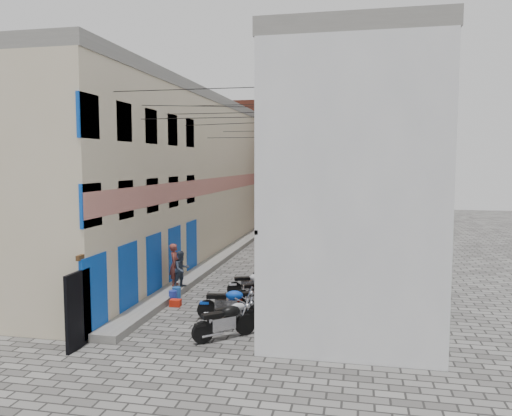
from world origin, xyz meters
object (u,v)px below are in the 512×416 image
Objects in this scene: person_b at (182,269)px; water_jug_near at (173,297)px; motorcycle_g at (268,277)px; motorcycle_e at (258,289)px; motorcycle_a at (224,319)px; motorcycle_c at (228,302)px; water_jug_far at (177,294)px; red_crate at (175,303)px; motorcycle_b at (233,313)px; motorcycle_d at (256,297)px; person_a at (175,265)px; motorcycle_f at (251,283)px.

person_b reaches higher than water_jug_near.
motorcycle_g is 3.93× the size of water_jug_near.
person_b reaches higher than motorcycle_e.
motorcycle_a is 1.00× the size of motorcycle_c.
person_b reaches higher than motorcycle_g.
motorcycle_c is 4.43× the size of water_jug_near.
motorcycle_g is 1.25× the size of person_b.
water_jug_far is 0.81m from red_crate.
person_b reaches higher than motorcycle_b.
motorcycle_c reaches higher than motorcycle_d.
motorcycle_d is 3.33m from water_jug_near.
motorcycle_g reaches higher than water_jug_near.
person_a is (-3.67, -1.02, 0.58)m from motorcycle_g.
motorcycle_e is 0.98× the size of motorcycle_f.
motorcycle_d is 0.99× the size of motorcycle_g.
water_jug_near is at bearing -115.81° from motorcycle_e.
motorcycle_f is 1.29× the size of person_b.
water_jug_far is at bearing -138.03° from motorcycle_d.
person_a is at bearing 113.36° from water_jug_far.
motorcycle_a is at bearing -157.05° from person_a.
motorcycle_a is 1.14× the size of motorcycle_d.
motorcycle_g reaches higher than motorcycle_b.
person_a is 1.58m from water_jug_far.
red_crate is at bearing -56.99° from water_jug_near.
motorcycle_c is at bearing -23.65° from motorcycle_f.
motorcycle_a is 3.90m from motorcycle_e.
water_jug_near is (-3.28, 0.46, -0.29)m from motorcycle_d.
motorcycle_b is 3.70× the size of water_jug_near.
person_a is (-3.05, 3.06, 0.51)m from motorcycle_c.
water_jug_near is (0.15, -1.38, -0.75)m from person_b.
water_jug_far reaches higher than water_jug_near.
motorcycle_e is 0.99m from motorcycle_f.
motorcycle_a and motorcycle_c have the same top height.
motorcycle_d reaches higher than water_jug_far.
motorcycle_c is at bearing 149.86° from motorcycle_a.
motorcycle_b is 1.95m from motorcycle_d.
motorcycle_a reaches higher than water_jug_near.
motorcycle_g reaches higher than water_jug_far.
motorcycle_c reaches higher than motorcycle_b.
motorcycle_c is 1.14× the size of motorcycle_d.
motorcycle_a is at bearing -40.01° from motorcycle_g.
motorcycle_f reaches higher than motorcycle_b.
motorcycle_a is 4.13× the size of water_jug_far.
motorcycle_f is at bearing 146.00° from motorcycle_b.
motorcycle_f is at bearing 28.96° from water_jug_near.
motorcycle_d is at bearing -28.62° from motorcycle_e.
motorcycle_d is 1.24× the size of person_b.
person_a is (-3.81, 2.07, 0.58)m from motorcycle_d.
motorcycle_e is at bearing -117.44° from person_a.
water_jug_near is at bearing -173.89° from person_a.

